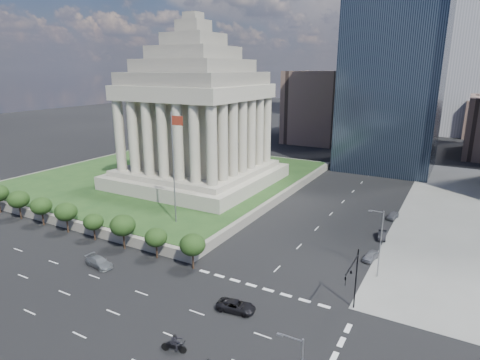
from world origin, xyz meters
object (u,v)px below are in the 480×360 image
Objects in this scene: flagpole at (174,162)px; motorcycle_trail at (174,343)px; war_memorial at (196,102)px; parked_sedan_near at (371,256)px; traffic_signal_ne at (353,276)px; parked_sedan_mid at (382,235)px; street_lamp_north at (380,240)px; pickup_truck at (236,306)px; parked_sedan_far at (393,216)px; suv_grey at (99,262)px.

motorcycle_trail is (19.83, -25.94, -12.05)m from flagpole.
war_memorial reaches higher than parked_sedan_near.
traffic_signal_ne is at bearing -36.42° from war_memorial.
traffic_signal_ne is 25.93m from parked_sedan_mid.
pickup_truck is at bearing -127.52° from street_lamp_north.
pickup_truck is 1.69× the size of motorcycle_trail.
pickup_truck is at bearing -97.17° from parked_sedan_far.
war_memorial is 54.92m from street_lamp_north.
traffic_signal_ne is 37.05m from suv_grey.
traffic_signal_ne is at bearing -80.55° from parked_sedan_far.
flagpole reaches higher than motorcycle_trail.
war_memorial reaches higher than street_lamp_north.
motorcycle_trail reaches higher than parked_sedan_mid.
parked_sedan_near is (33.33, 5.88, -12.46)m from flagpole.
flagpole is (12.17, -24.00, -8.29)m from war_memorial.
motorcycle_trail reaches higher than parked_sedan_near.
parked_sedan_near is (-1.83, 4.88, -5.01)m from street_lamp_north.
motorcycle_trail is at bearing -103.50° from parked_sedan_near.
flagpole is 6.98× the size of motorcycle_trail.
parked_sedan_near is at bearing 10.00° from flagpole.
parked_sedan_near is 9.31m from parked_sedan_mid.
street_lamp_north reaches higher than pickup_truck.
parked_sedan_far is (45.50, 2.31, -20.74)m from war_memorial.
flagpole is at bearing 44.47° from pickup_truck.
parked_sedan_mid is at bearing 24.50° from flagpole.
war_memorial is at bearing 107.01° from motorcycle_trail.
pickup_truck is (-12.46, -6.00, -4.58)m from traffic_signal_ne.
suv_grey is at bearing -96.69° from flagpole.
suv_grey is 1.29× the size of parked_sedan_far.
pickup_truck is at bearing -118.80° from parked_sedan_mid.
war_memorial reaches higher than parked_sedan_mid.
street_lamp_north is 2.62× the size of parked_sedan_near.
street_lamp_north reaches higher than parked_sedan_mid.
parked_sedan_far is at bearing 99.49° from parked_sedan_near.
suv_grey is 55.43m from parked_sedan_far.
traffic_signal_ne is (34.33, -10.30, -7.86)m from flagpole.
parked_sedan_mid is 0.99× the size of parked_sedan_far.
pickup_truck is 23.80m from suv_grey.
flagpole is 34.80m from motorcycle_trail.
parked_sedan_far is (-1.83, 25.31, -5.00)m from street_lamp_north.
war_memorial is 53.19m from parked_sedan_near.
traffic_signal_ne is 2.06× the size of parked_sedan_far.
motorcycle_trail is (-13.50, -41.13, 0.43)m from parked_sedan_mid.
parked_sedan_mid is at bearing -39.87° from suv_grey.
suv_grey reaches higher than pickup_truck.
pickup_truck is (21.87, -16.31, -12.44)m from flagpole.
suv_grey is (-37.09, -17.46, -4.93)m from street_lamp_north.
traffic_signal_ne is 1.65× the size of pickup_truck.
suv_grey reaches higher than parked_sedan_near.
flagpole is 29.98m from pickup_truck.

